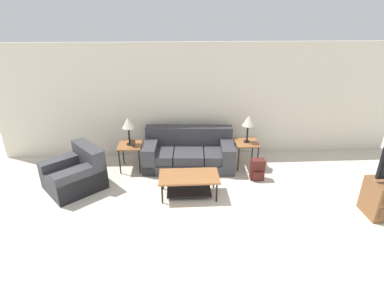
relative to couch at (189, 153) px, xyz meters
The scene contains 11 objects.
ground_plane 3.17m from the couch, 84.77° to the right, with size 24.00×24.00×0.00m, color beige.
wall_back 1.23m from the couch, 65.83° to the left, with size 9.19×0.06×2.60m.
couch is the anchor object (origin of this frame).
armchair 2.38m from the couch, 160.49° to the right, with size 1.34×1.33×0.80m.
coffee_table 1.21m from the couch, 92.50° to the right, with size 1.10×0.59×0.42m.
side_table_left 1.29m from the couch, behind, with size 0.49×0.54×0.58m.
side_table_right 1.28m from the couch, ahead, with size 0.49×0.54×0.58m.
table_lamp_left 1.48m from the couch, behind, with size 0.26×0.26×0.60m.
table_lamp_right 1.47m from the couch, ahead, with size 0.26×0.26×0.60m.
backpack 1.54m from the couch, 26.77° to the right, with size 0.27×0.25×0.45m.
picture_frame 1.25m from the couch, behind, with size 0.10×0.04×0.13m.
Camera 1 is at (-0.54, -2.84, 3.20)m, focal length 28.00 mm.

